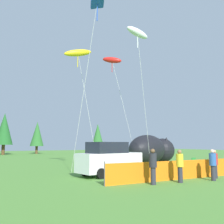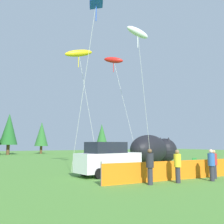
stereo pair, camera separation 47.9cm
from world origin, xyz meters
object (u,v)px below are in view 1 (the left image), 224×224
Objects in this scene: spectator_in_black_shirt at (215,163)px; kite_white_ghost at (137,33)px; inflatable_cat at (152,150)px; spectator_in_white_shirt at (213,163)px; kite_red_lizard at (112,60)px; folding_chair at (192,163)px; spectator_in_grey_shirt at (180,164)px; parked_car at (109,159)px; kite_blue_box at (97,7)px; kite_yellow_hero at (78,53)px; spectator_in_blue_shirt at (153,165)px.

spectator_in_black_shirt is 11.77m from kite_white_ghost.
kite_white_ghost reaches higher than inflatable_cat.
spectator_in_white_shirt is 1.03× the size of spectator_in_black_shirt.
folding_chair is at bearing -74.83° from kite_red_lizard.
spectator_in_grey_shirt is 0.15× the size of kite_red_lizard.
folding_chair is 4.49m from spectator_in_black_shirt.
kite_red_lizard is (0.23, 11.84, 9.71)m from spectator_in_black_shirt.
parked_car is at bearing -122.95° from kite_red_lizard.
spectator_in_white_shirt is at bearing -49.23° from kite_blue_box.
kite_red_lizard is at bearing 84.88° from spectator_in_white_shirt.
spectator_in_white_shirt is (-3.30, -4.27, 0.38)m from folding_chair.
folding_chair is at bearing -12.50° from parked_car.
spectator_in_grey_shirt is (-2.95, -0.05, 0.03)m from spectator_in_black_shirt.
spectator_in_grey_shirt is at bearing -104.97° from kite_red_lizard.
folding_chair is at bearing -33.24° from kite_white_ghost.
parked_car is 10.32m from kite_blue_box.
kite_red_lizard is 9.09m from kite_blue_box.
spectator_in_black_shirt is (-2.42, -3.76, 0.35)m from folding_chair.
kite_red_lizard is 0.94× the size of kite_blue_box.
spectator_in_white_shirt is 0.14× the size of kite_blue_box.
parked_car is 4.71× the size of folding_chair.
spectator_in_white_shirt reaches higher than spectator_in_grey_shirt.
kite_blue_box is at bearing 138.73° from spectator_in_black_shirt.
kite_yellow_hero reaches higher than spectator_in_white_shirt.
kite_yellow_hero is (0.21, 9.98, 9.01)m from spectator_in_blue_shirt.
spectator_in_blue_shirt is 15.87m from kite_red_lizard.
kite_red_lizard reaches higher than spectator_in_black_shirt.
spectator_in_blue_shirt is (-8.40, -9.87, -0.36)m from inflatable_cat.
inflatable_cat is 4.33× the size of spectator_in_white_shirt.
kite_white_ghost is at bearing 71.71° from spectator_in_grey_shirt.
kite_blue_box reaches higher than folding_chair.
spectator_in_white_shirt is at bearing -71.94° from kite_yellow_hero.
inflatable_cat is (8.47, 5.74, 0.29)m from parked_car.
kite_blue_box reaches higher than inflatable_cat.
spectator_in_grey_shirt is at bearing 167.46° from spectator_in_white_shirt.
spectator_in_grey_shirt is 0.14× the size of kite_blue_box.
spectator_in_white_shirt is at bearing -60.03° from parked_car.
parked_car is at bearing 111.21° from spectator_in_grey_shirt.
spectator_in_blue_shirt is at bearing -91.21° from kite_yellow_hero.
spectator_in_blue_shirt is 1.65m from spectator_in_grey_shirt.
spectator_in_white_shirt is 0.97× the size of spectator_in_blue_shirt.
inflatable_cat reaches higher than folding_chair.
parked_car is at bearing 78.24° from folding_chair.
kite_red_lizard reaches higher than parked_car.
kite_red_lizard is 1.06× the size of kite_yellow_hero.
spectator_in_grey_shirt is 0.16× the size of kite_yellow_hero.
inflatable_cat is (1.40, 6.30, 0.77)m from folding_chair.
kite_yellow_hero is at bearing 79.05° from kite_blue_box.
spectator_in_blue_shirt is at bearing -122.06° from kite_white_ghost.
kite_white_ghost is (-1.19, -5.87, 0.39)m from kite_red_lizard.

